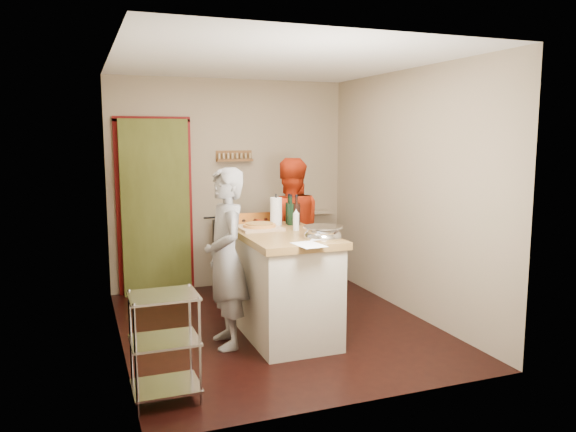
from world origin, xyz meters
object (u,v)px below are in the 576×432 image
object	(u,v)px
stove	(242,255)
island	(284,282)
person_stripe	(226,258)
wire_shelving	(165,342)
person_red	(289,230)

from	to	relation	value
stove	island	bearing A→B (deg)	-92.19
island	person_stripe	world-z (taller)	person_stripe
wire_shelving	island	size ratio (longest dim) A/B	0.55
stove	island	distance (m)	1.67
stove	wire_shelving	size ratio (longest dim) A/B	1.26
stove	person_red	xyz separation A→B (m)	(0.39, -0.63, 0.38)
stove	person_red	bearing A→B (deg)	-58.13
wire_shelving	island	distance (m)	1.59
person_stripe	person_red	size ratio (longest dim) A/B	0.98
stove	island	world-z (taller)	island
person_red	island	bearing A→B (deg)	80.03
wire_shelving	person_red	size ratio (longest dim) A/B	0.48
stove	person_red	size ratio (longest dim) A/B	0.61
island	person_stripe	xyz separation A→B (m)	(-0.58, -0.06, 0.29)
stove	wire_shelving	bearing A→B (deg)	-116.85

